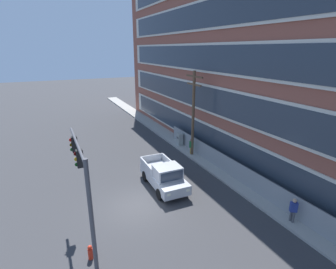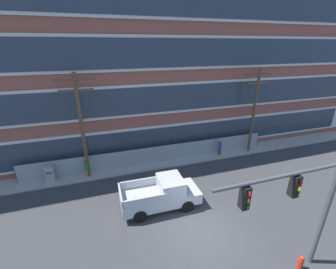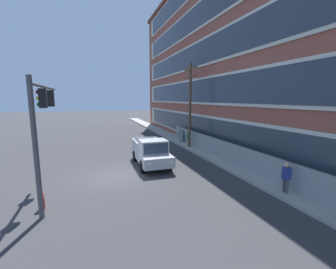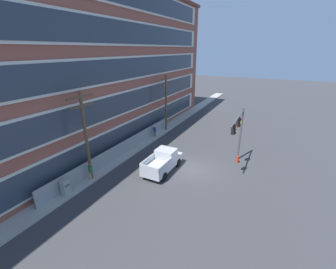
{
  "view_description": "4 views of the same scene",
  "coord_description": "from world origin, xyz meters",
  "views": [
    {
      "loc": [
        14.3,
        -4.39,
        9.86
      ],
      "look_at": [
        -2.46,
        3.48,
        3.78
      ],
      "focal_mm": 28.0,
      "sensor_mm": 36.0,
      "label": 1
    },
    {
      "loc": [
        -4.77,
        -8.53,
        9.71
      ],
      "look_at": [
        -0.19,
        5.5,
        3.76
      ],
      "focal_mm": 24.0,
      "sensor_mm": 36.0,
      "label": 2
    },
    {
      "loc": [
        13.74,
        -1.14,
        4.77
      ],
      "look_at": [
        0.26,
        3.39,
        2.51
      ],
      "focal_mm": 24.0,
      "sensor_mm": 36.0,
      "label": 3
    },
    {
      "loc": [
        -18.48,
        -6.37,
        11.09
      ],
      "look_at": [
        0.13,
        3.03,
        3.1
      ],
      "focal_mm": 24.0,
      "sensor_mm": 36.0,
      "label": 4
    }
  ],
  "objects": [
    {
      "name": "utility_pole_near_corner",
      "position": [
        -5.96,
        7.68,
        4.5
      ],
      "size": [
        2.68,
        0.26,
        8.04
      ],
      "color": "brown",
      "rests_on": "ground"
    },
    {
      "name": "pedestrian_near_cabinet",
      "position": [
        5.56,
        7.76,
        0.97
      ],
      "size": [
        0.41,
        0.47,
        1.69
      ],
      "color": "#4C4C51",
      "rests_on": "ground"
    },
    {
      "name": "pickup_truck_silver",
      "position": [
        -1.51,
        2.72,
        0.94
      ],
      "size": [
        5.02,
        2.16,
        1.98
      ],
      "color": "#B2B5BA",
      "rests_on": "ground"
    },
    {
      "name": "traffic_signal_mast",
      "position": [
        2.38,
        -3.3,
        4.04
      ],
      "size": [
        5.8,
        0.43,
        5.65
      ],
      "color": "#4C4C51",
      "rests_on": "ground"
    },
    {
      "name": "ground_plane",
      "position": [
        0.0,
        0.0,
        0.0
      ],
      "size": [
        160.0,
        160.0,
        0.0
      ],
      "primitive_type": "plane",
      "color": "#38383A"
    },
    {
      "name": "chain_link_fence",
      "position": [
        -0.46,
        8.21,
        0.84
      ],
      "size": [
        21.01,
        0.06,
        1.64
      ],
      "color": "gray",
      "rests_on": "ground"
    },
    {
      "name": "pedestrian_by_fence",
      "position": [
        -6.02,
        7.63,
        0.97
      ],
      "size": [
        0.37,
        0.46,
        1.69
      ],
      "color": "#B7932D",
      "rests_on": "ground"
    },
    {
      "name": "fire_hydrant",
      "position": [
        3.3,
        -3.43,
        0.38
      ],
      "size": [
        0.24,
        0.24,
        0.78
      ],
      "color": "red",
      "rests_on": "ground"
    },
    {
      "name": "sidewalk_building_side",
      "position": [
        0.0,
        8.08,
        0.08
      ],
      "size": [
        80.0,
        1.86,
        0.16
      ],
      "primitive_type": "cube",
      "color": "#9E9B93",
      "rests_on": "ground"
    },
    {
      "name": "electrical_cabinet",
      "position": [
        -8.65,
        7.74,
        0.73
      ],
      "size": [
        0.62,
        0.51,
        1.46
      ],
      "color": "#939993",
      "rests_on": "ground"
    },
    {
      "name": "brick_mill_building",
      "position": [
        -1.53,
        14.26,
        9.11
      ],
      "size": [
        51.21,
        11.09,
        18.19
      ],
      "color": "brown",
      "rests_on": "ground"
    }
  ]
}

